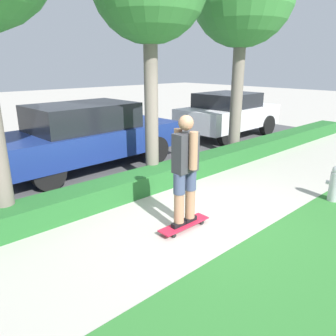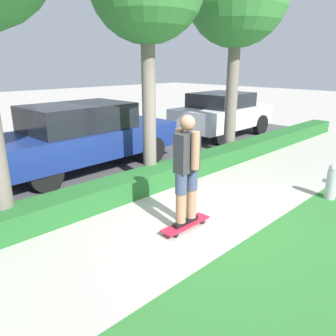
{
  "view_description": "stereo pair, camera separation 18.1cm",
  "coord_description": "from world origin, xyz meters",
  "px_view_note": "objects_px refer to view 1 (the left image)",
  "views": [
    {
      "loc": [
        -3.89,
        -3.4,
        2.52
      ],
      "look_at": [
        -0.21,
        0.6,
        0.79
      ],
      "focal_mm": 35.0,
      "sensor_mm": 36.0,
      "label": 1
    },
    {
      "loc": [
        -4.02,
        -3.28,
        2.52
      ],
      "look_at": [
        -0.21,
        0.6,
        0.79
      ],
      "focal_mm": 35.0,
      "sensor_mm": 36.0,
      "label": 2
    }
  ],
  "objects_px": {
    "parked_car_middle": "(87,135)",
    "fire_hydrant": "(335,184)",
    "skateboard": "(184,224)",
    "skater_person": "(185,168)",
    "parked_car_rear": "(228,113)"
  },
  "relations": [
    {
      "from": "parked_car_middle",
      "to": "fire_hydrant",
      "type": "bearing_deg",
      "value": -67.59
    },
    {
      "from": "skateboard",
      "to": "parked_car_rear",
      "type": "height_order",
      "value": "parked_car_rear"
    },
    {
      "from": "parked_car_middle",
      "to": "fire_hydrant",
      "type": "relative_size",
      "value": 6.74
    },
    {
      "from": "parked_car_rear",
      "to": "fire_hydrant",
      "type": "xyz_separation_m",
      "value": [
        -3.27,
        -5.06,
        -0.47
      ]
    },
    {
      "from": "parked_car_rear",
      "to": "fire_hydrant",
      "type": "distance_m",
      "value": 6.04
    },
    {
      "from": "skateboard",
      "to": "skater_person",
      "type": "relative_size",
      "value": 0.54
    },
    {
      "from": "parked_car_middle",
      "to": "fire_hydrant",
      "type": "distance_m",
      "value": 5.65
    },
    {
      "from": "parked_car_rear",
      "to": "fire_hydrant",
      "type": "height_order",
      "value": "parked_car_rear"
    },
    {
      "from": "parked_car_rear",
      "to": "fire_hydrant",
      "type": "bearing_deg",
      "value": -124.7
    },
    {
      "from": "parked_car_rear",
      "to": "skater_person",
      "type": "bearing_deg",
      "value": -149.48
    },
    {
      "from": "skateboard",
      "to": "skater_person",
      "type": "distance_m",
      "value": 0.94
    },
    {
      "from": "skateboard",
      "to": "fire_hydrant",
      "type": "xyz_separation_m",
      "value": [
        2.9,
        -1.15,
        0.28
      ]
    },
    {
      "from": "skateboard",
      "to": "skater_person",
      "type": "bearing_deg",
      "value": 159.44
    },
    {
      "from": "skateboard",
      "to": "parked_car_middle",
      "type": "xyz_separation_m",
      "value": [
        0.56,
        3.97,
        0.77
      ]
    },
    {
      "from": "parked_car_middle",
      "to": "parked_car_rear",
      "type": "distance_m",
      "value": 5.61
    }
  ]
}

